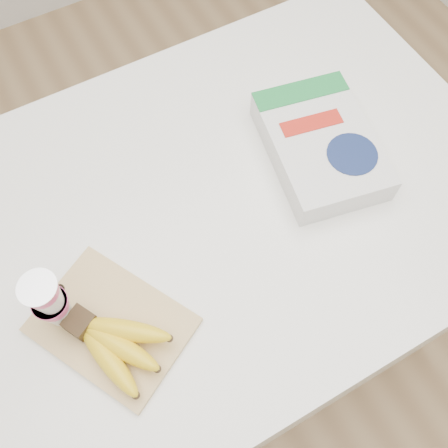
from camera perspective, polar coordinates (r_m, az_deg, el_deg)
name	(u,v)px	position (r m, az deg, el deg)	size (l,w,h in m)	color
room	(197,93)	(0.76, -3.06, 14.75)	(4.00, 4.00, 4.00)	tan
table	(211,288)	(1.50, -1.51, -7.27)	(1.34, 0.89, 1.00)	white
cutting_board	(112,325)	(0.96, -12.69, -11.19)	(0.20, 0.27, 0.01)	tan
bananas	(115,343)	(0.92, -12.40, -13.17)	(0.18, 0.20, 0.06)	#382816
yogurt_stack	(49,301)	(0.91, -19.36, -8.29)	(0.07, 0.07, 0.15)	white
cereal_box	(320,145)	(1.11, 10.95, 8.84)	(0.27, 0.35, 0.07)	white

